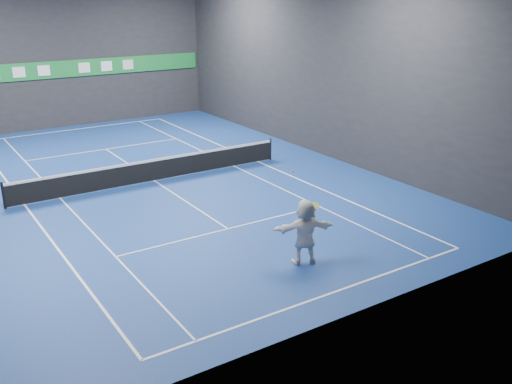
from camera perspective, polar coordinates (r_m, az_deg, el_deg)
ground at (r=25.57m, az=-10.10°, el=1.09°), size 26.00×26.00×0.00m
wall_back at (r=36.82m, az=-18.83°, el=13.13°), size 18.00×0.10×9.00m
wall_front at (r=13.69m, az=11.02°, el=4.60°), size 18.00×0.10×9.00m
wall_right at (r=29.16m, az=6.17°, el=12.61°), size 0.10×26.00×9.00m
baseline_near at (r=16.15m, az=7.24°, el=-10.10°), size 10.98×0.08×0.01m
baseline_far at (r=36.46m, az=-17.61°, el=6.00°), size 10.98×0.08×0.01m
sideline_doubles_left at (r=24.12m, az=-22.13°, el=-1.21°), size 0.08×23.78×0.01m
sideline_doubles_right at (r=28.03m, az=0.24°, el=3.04°), size 0.08×23.78×0.01m
sideline_singles_left at (r=24.38m, az=-18.98°, el=-0.61°), size 0.06×23.78×0.01m
sideline_singles_right at (r=27.33m, az=-2.18°, el=2.59°), size 0.06×23.78×0.01m
service_line_near at (r=20.17m, az=-2.83°, el=-3.69°), size 8.23×0.06×0.01m
service_line_far at (r=31.34m, az=-14.78°, el=4.17°), size 8.23×0.06×0.01m
center_service_line at (r=25.56m, az=-10.10°, el=1.10°), size 0.06×12.80×0.01m
player at (r=17.40m, az=4.91°, el=-3.97°), size 2.00×1.24×2.06m
tennis_ball at (r=16.51m, az=3.72°, el=2.08°), size 0.06×0.06×0.06m
tennis_net at (r=25.40m, az=-10.17°, el=2.24°), size 12.50×0.10×1.07m
sponsor_banner at (r=36.86m, az=-18.63°, el=11.58°), size 17.64×0.11×1.00m
tennis_racket at (r=17.36m, az=5.68°, el=-1.70°), size 0.52×0.35×0.65m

